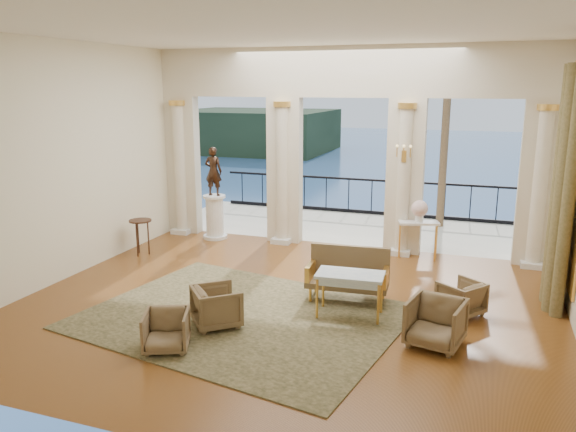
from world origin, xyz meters
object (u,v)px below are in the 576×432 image
at_px(armchair_d, 217,305).
at_px(settee, 348,274).
at_px(pedestal, 215,218).
at_px(statue, 213,171).
at_px(side_table, 140,225).
at_px(game_table, 350,278).
at_px(console_table, 419,228).
at_px(armchair_a, 166,329).
at_px(armchair_c, 461,296).
at_px(armchair_b, 436,321).

xyz_separation_m(armchair_d, settee, (1.65, 1.79, 0.11)).
distance_m(pedestal, statue, 1.14).
bearing_deg(statue, side_table, 61.44).
relative_size(game_table, console_table, 1.22).
xyz_separation_m(armchair_a, console_table, (2.82, 5.62, 0.35)).
bearing_deg(side_table, settee, -12.19).
bearing_deg(armchair_d, settee, -84.17).
distance_m(armchair_d, console_table, 5.30).
distance_m(armchair_a, armchair_c, 4.71).
relative_size(settee, statue, 1.23).
xyz_separation_m(armchair_c, statue, (-5.91, 2.90, 1.34)).
bearing_deg(side_table, pedestal, 62.94).
bearing_deg(settee, statue, 140.51).
distance_m(statue, console_table, 4.97).
xyz_separation_m(armchair_a, side_table, (-2.97, 3.82, 0.36)).
distance_m(armchair_c, side_table, 6.93).
distance_m(armchair_a, pedestal, 5.97).
distance_m(armchair_a, statue, 6.12).
xyz_separation_m(armchair_b, game_table, (-1.40, 0.62, 0.27)).
height_order(armchair_b, armchair_d, armchair_b).
height_order(armchair_c, pedestal, pedestal).
bearing_deg(game_table, armchair_c, 17.53).
distance_m(game_table, console_table, 3.66).
distance_m(armchair_b, console_table, 4.29).
distance_m(settee, game_table, 0.79).
bearing_deg(armchair_c, game_table, -31.66).
bearing_deg(armchair_b, settee, 151.80).
bearing_deg(console_table, pedestal, 163.01).
distance_m(armchair_b, armchair_c, 1.33).
bearing_deg(settee, armchair_c, -5.84).
height_order(armchair_c, game_table, game_table).
height_order(settee, pedestal, pedestal).
bearing_deg(pedestal, armchair_a, -69.84).
xyz_separation_m(settee, side_table, (-4.93, 1.06, 0.22)).
bearing_deg(side_table, statue, 62.94).
xyz_separation_m(armchair_c, settee, (-1.90, 0.06, 0.14)).
bearing_deg(armchair_b, pedestal, 155.07).
height_order(armchair_b, game_table, armchair_b).
height_order(armchair_d, settee, settee).
bearing_deg(armchair_a, armchair_d, 49.71).
bearing_deg(armchair_b, game_table, 168.12).
bearing_deg(game_table, side_table, 156.45).
bearing_deg(pedestal, side_table, -117.06).
xyz_separation_m(armchair_c, side_table, (-6.82, 1.12, 0.36)).
height_order(settee, console_table, settee).
height_order(pedestal, side_table, pedestal).
xyz_separation_m(statue, console_table, (4.88, 0.02, -0.99)).
xyz_separation_m(armchair_c, game_table, (-1.69, -0.68, 0.34)).
relative_size(armchair_a, side_table, 0.80).
distance_m(armchair_d, settee, 2.44).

